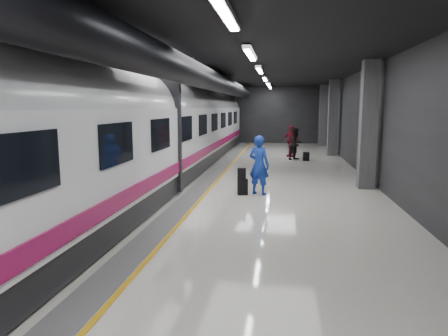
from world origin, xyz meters
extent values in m
plane|color=silver|center=(0.00, 0.00, 0.00)|extent=(40.00, 40.00, 0.00)
cube|color=black|center=(0.00, 0.00, 4.50)|extent=(10.00, 40.00, 0.02)
cube|color=#28282B|center=(0.00, 20.00, 2.25)|extent=(10.00, 0.02, 4.50)
cube|color=#28282B|center=(-5.00, 0.00, 2.25)|extent=(0.02, 40.00, 4.50)
cube|color=#28282B|center=(5.00, 0.00, 2.25)|extent=(0.02, 40.00, 4.50)
cube|color=slate|center=(-1.35, 0.00, 0.01)|extent=(0.65, 39.80, 0.01)
cube|color=#EFAF15|center=(-0.95, 0.00, 0.01)|extent=(0.10, 39.80, 0.01)
cylinder|color=black|center=(-1.30, 0.00, 3.95)|extent=(0.80, 38.00, 0.80)
cube|color=silver|center=(0.60, -6.00, 4.40)|extent=(0.22, 2.60, 0.10)
cube|color=silver|center=(0.60, -1.00, 4.40)|extent=(0.22, 2.60, 0.10)
cube|color=silver|center=(0.60, 4.00, 4.40)|extent=(0.22, 2.60, 0.10)
cube|color=silver|center=(0.60, 9.00, 4.40)|extent=(0.22, 2.60, 0.10)
cube|color=silver|center=(0.60, 14.00, 4.40)|extent=(0.22, 2.60, 0.10)
cube|color=silver|center=(0.60, 18.00, 4.40)|extent=(0.22, 2.60, 0.10)
cube|color=#515154|center=(4.55, 2.00, 2.25)|extent=(0.55, 0.55, 4.50)
cube|color=#515154|center=(4.55, 12.00, 2.25)|extent=(0.55, 0.55, 4.50)
cube|color=#515154|center=(4.55, 18.00, 2.25)|extent=(0.55, 0.55, 4.50)
cube|color=black|center=(-3.25, 0.00, 0.35)|extent=(2.80, 38.00, 0.60)
cube|color=white|center=(-3.25, 0.00, 1.75)|extent=(2.90, 38.00, 2.20)
cylinder|color=white|center=(-3.25, 0.00, 2.70)|extent=(2.80, 38.00, 2.80)
cube|color=#930D48|center=(-1.78, 0.00, 0.95)|extent=(0.04, 38.00, 0.35)
cube|color=black|center=(-3.25, 0.00, 2.00)|extent=(3.05, 0.25, 3.80)
cube|color=black|center=(-1.78, -8.00, 2.15)|extent=(0.05, 1.60, 0.85)
cube|color=black|center=(-1.78, -5.00, 2.15)|extent=(0.05, 1.60, 0.85)
cube|color=black|center=(-1.78, -2.00, 2.15)|extent=(0.05, 1.60, 0.85)
cube|color=black|center=(-1.78, 1.00, 2.15)|extent=(0.05, 1.60, 0.85)
cube|color=black|center=(-1.78, 4.00, 2.15)|extent=(0.05, 1.60, 0.85)
cube|color=black|center=(-1.78, 7.00, 2.15)|extent=(0.05, 1.60, 0.85)
cube|color=black|center=(-1.78, 10.00, 2.15)|extent=(0.05, 1.60, 0.85)
cube|color=black|center=(-1.78, 13.00, 2.15)|extent=(0.05, 1.60, 0.85)
cube|color=black|center=(-1.78, 16.00, 2.15)|extent=(0.05, 1.60, 0.85)
imported|color=blue|center=(0.81, 0.40, 0.99)|extent=(0.85, 0.72, 1.98)
cube|color=black|center=(0.29, 0.24, 0.27)|extent=(0.37, 0.28, 0.54)
cube|color=black|center=(0.26, 0.22, 0.72)|extent=(0.27, 0.15, 0.36)
imported|color=black|center=(2.33, 9.63, 0.88)|extent=(1.08, 1.08, 1.76)
imported|color=maroon|center=(2.10, 11.05, 0.92)|extent=(1.16, 0.94, 1.84)
cube|color=black|center=(2.89, 9.24, 0.24)|extent=(0.35, 0.26, 0.47)
camera|label=1|loc=(1.53, -12.70, 2.89)|focal=32.00mm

